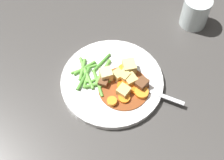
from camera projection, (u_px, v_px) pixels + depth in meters
name	position (u px, v px, depth m)	size (l,w,h in m)	color
ground_plane	(112.00, 83.00, 0.80)	(3.00, 3.00, 0.00)	#423F3D
dinner_plate	(112.00, 82.00, 0.79)	(0.26, 0.26, 0.02)	white
stew_sauce	(124.00, 87.00, 0.77)	(0.13, 0.13, 0.00)	brown
carrot_slice_0	(124.00, 86.00, 0.77)	(0.03, 0.03, 0.01)	orange
carrot_slice_1	(112.00, 102.00, 0.75)	(0.02, 0.02, 0.01)	orange
carrot_slice_2	(124.00, 98.00, 0.75)	(0.03, 0.03, 0.01)	orange
carrot_slice_3	(141.00, 93.00, 0.76)	(0.03, 0.03, 0.01)	orange
carrot_slice_4	(135.00, 89.00, 0.77)	(0.03, 0.03, 0.01)	orange
carrot_slice_5	(124.00, 70.00, 0.79)	(0.03, 0.03, 0.01)	orange
potato_chunk_0	(106.00, 75.00, 0.78)	(0.03, 0.03, 0.03)	#EAD68C
potato_chunk_1	(130.00, 80.00, 0.77)	(0.03, 0.03, 0.02)	#DBBC6B
potato_chunk_2	(124.00, 91.00, 0.76)	(0.03, 0.03, 0.02)	#DBBC6B
potato_chunk_3	(118.00, 76.00, 0.78)	(0.02, 0.02, 0.03)	#DBBC6B
potato_chunk_4	(129.00, 67.00, 0.79)	(0.03, 0.03, 0.03)	#E5CC7A
potato_chunk_5	(124.00, 77.00, 0.78)	(0.02, 0.02, 0.03)	#DBBC6B
meat_chunk_0	(142.00, 84.00, 0.76)	(0.02, 0.03, 0.03)	brown
meat_chunk_1	(103.00, 82.00, 0.77)	(0.02, 0.02, 0.02)	brown
green_bean_0	(84.00, 70.00, 0.80)	(0.01, 0.01, 0.08)	#66AD42
green_bean_1	(86.00, 77.00, 0.79)	(0.01, 0.01, 0.06)	#66AD42
green_bean_2	(101.00, 63.00, 0.81)	(0.01, 0.01, 0.07)	#4C8E33
green_bean_3	(105.00, 79.00, 0.78)	(0.01, 0.01, 0.06)	#66AD42
green_bean_4	(102.00, 75.00, 0.79)	(0.01, 0.01, 0.06)	#66AD42
green_bean_5	(88.00, 78.00, 0.78)	(0.01, 0.01, 0.06)	#66AD42
green_bean_6	(98.00, 83.00, 0.78)	(0.01, 0.01, 0.08)	#599E38
green_bean_7	(98.00, 84.00, 0.77)	(0.01, 0.01, 0.06)	#599E38
green_bean_8	(84.00, 69.00, 0.80)	(0.01, 0.01, 0.07)	#66AD42
green_bean_9	(104.00, 72.00, 0.79)	(0.01, 0.01, 0.08)	#66AD42
green_bean_10	(85.00, 68.00, 0.80)	(0.01, 0.01, 0.07)	#599E38
green_bean_11	(82.00, 69.00, 0.80)	(0.01, 0.01, 0.06)	#66AD42
green_bean_12	(84.00, 78.00, 0.78)	(0.01, 0.01, 0.07)	#4C8E33
fork	(147.00, 90.00, 0.77)	(0.17, 0.06, 0.00)	silver
water_glass	(195.00, 12.00, 0.87)	(0.08, 0.08, 0.09)	silver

